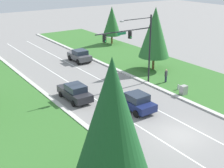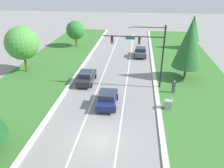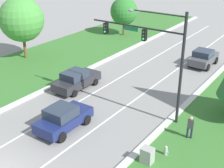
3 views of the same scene
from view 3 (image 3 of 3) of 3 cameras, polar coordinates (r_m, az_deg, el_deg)
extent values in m
cylinder|color=black|center=(21.40, 12.52, 2.19)|extent=(0.20, 0.20, 7.99)
cylinder|color=black|center=(22.15, 4.33, 10.45)|extent=(7.32, 0.12, 0.12)
cube|color=#147042|center=(22.39, 3.49, 10.04)|extent=(1.10, 0.04, 0.28)
cylinder|color=black|center=(21.13, 8.34, 12.69)|extent=(4.02, 0.09, 0.09)
ellipsoid|color=gray|center=(22.10, 3.58, 13.28)|extent=(0.56, 0.28, 0.20)
cube|color=black|center=(21.93, 5.94, 8.89)|extent=(0.28, 0.32, 0.80)
sphere|color=#2D2D2D|center=(21.72, 5.74, 9.38)|extent=(0.16, 0.16, 0.16)
sphere|color=#2D2D2D|center=(21.79, 5.72, 8.79)|extent=(0.16, 0.16, 0.16)
sphere|color=#23D647|center=(21.85, 5.69, 8.21)|extent=(0.16, 0.16, 0.16)
cube|color=black|center=(23.65, -1.11, 10.17)|extent=(0.28, 0.32, 0.80)
sphere|color=#2D2D2D|center=(23.46, -1.37, 10.63)|extent=(0.16, 0.16, 0.16)
sphere|color=#2D2D2D|center=(23.51, -1.36, 10.08)|extent=(0.16, 0.16, 0.16)
sphere|color=#23D647|center=(23.57, -1.36, 9.54)|extent=(0.16, 0.16, 0.16)
cube|color=#28282D|center=(27.79, -6.41, 0.51)|extent=(1.87, 4.65, 0.74)
cube|color=#283342|center=(27.33, -6.86, 1.65)|extent=(1.68, 2.09, 0.65)
cylinder|color=black|center=(28.41, -3.07, 0.37)|extent=(0.24, 0.61, 0.61)
cylinder|color=black|center=(29.48, -5.88, 1.21)|extent=(0.24, 0.61, 0.61)
cylinder|color=black|center=(26.42, -6.92, -1.73)|extent=(0.24, 0.61, 0.61)
cylinder|color=black|center=(27.58, -9.77, -0.75)|extent=(0.24, 0.61, 0.61)
cube|color=#4C4C51|center=(34.23, 16.37, 4.47)|extent=(1.98, 4.12, 0.73)
cube|color=#283342|center=(33.79, 16.36, 5.43)|extent=(1.77, 1.86, 0.63)
cylinder|color=black|center=(35.24, 18.48, 4.12)|extent=(0.24, 0.75, 0.75)
cylinder|color=black|center=(35.78, 15.58, 4.80)|extent=(0.24, 0.75, 0.75)
cylinder|color=black|center=(32.94, 17.09, 2.91)|extent=(0.24, 0.75, 0.75)
cylinder|color=black|center=(33.52, 14.01, 3.65)|extent=(0.24, 0.75, 0.75)
cube|color=navy|center=(21.97, -8.75, -6.47)|extent=(1.99, 4.23, 0.71)
cube|color=#283342|center=(21.47, -9.32, -5.14)|extent=(1.76, 1.91, 0.69)
cylinder|color=black|center=(22.44, -4.64, -6.58)|extent=(0.25, 0.71, 0.70)
cylinder|color=black|center=(23.53, -8.26, -5.19)|extent=(0.25, 0.71, 0.70)
cylinder|color=black|center=(20.82, -9.18, -9.59)|extent=(0.25, 0.71, 0.70)
cylinder|color=black|center=(21.99, -12.83, -7.90)|extent=(0.25, 0.71, 0.70)
cube|color=#9E9E99|center=(18.80, 6.46, -12.94)|extent=(0.70, 0.60, 1.07)
cylinder|color=#232842|center=(21.42, 13.62, -8.73)|extent=(0.14, 0.14, 0.84)
cylinder|color=#232842|center=(21.43, 14.32, -8.79)|extent=(0.14, 0.14, 0.84)
cube|color=#333338|center=(21.05, 14.17, -7.12)|extent=(0.44, 0.35, 0.60)
sphere|color=tan|center=(20.82, 14.29, -6.08)|extent=(0.22, 0.22, 0.22)
cylinder|color=#B7B7BC|center=(19.70, 9.79, -12.13)|extent=(0.20, 0.20, 0.55)
sphere|color=#B7B7BC|center=(19.50, 9.86, -11.33)|extent=(0.18, 0.18, 0.18)
cylinder|color=#B7B7BC|center=(19.72, 9.48, -11.95)|extent=(0.10, 0.09, 0.09)
cylinder|color=#B7B7BC|center=(19.65, 10.12, -12.17)|extent=(0.10, 0.09, 0.09)
cylinder|color=brown|center=(43.88, 2.15, 10.11)|extent=(0.32, 0.32, 1.98)
sphere|color=#2D752D|center=(43.34, 2.20, 13.16)|extent=(3.72, 3.72, 3.72)
cylinder|color=brown|center=(36.08, -15.66, 6.50)|extent=(0.32, 0.32, 2.59)
sphere|color=#47933D|center=(35.30, -16.23, 11.26)|extent=(4.79, 4.79, 4.79)
camera|label=1|loc=(31.73, -71.96, 10.19)|focal=50.00mm
camera|label=2|loc=(12.75, -91.99, 3.19)|focal=35.00mm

